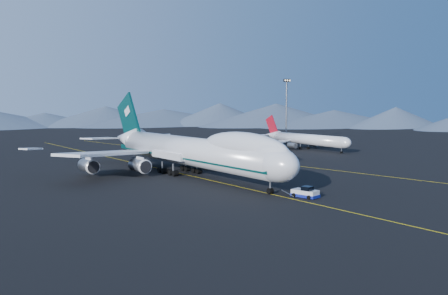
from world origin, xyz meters
TOP-DOWN VIEW (x-y plane):
  - ground at (0.00, 0.00)m, footprint 500.00×500.00m
  - taxiway_line_main at (0.00, 0.00)m, footprint 0.25×220.00m
  - taxiway_line_side at (30.00, 10.00)m, footprint 28.08×198.09m
  - mountain_ridge at (124.84, 10.92)m, footprint 374.91×567.11m
  - boeing_747 at (0.00, 0.03)m, footprint 59.62×72.43m
  - pushback_tug at (2.85, -32.61)m, footprint 3.50×5.19m
  - second_jet at (64.90, 28.17)m, footprint 35.96×40.62m
  - service_van at (30.00, 19.20)m, footprint 5.50×5.59m
  - floodlight_mast at (76.37, 49.83)m, footprint 3.14×2.35m

SIDE VIEW (x-z plane):
  - ground at x=0.00m, z-range 0.00..0.00m
  - taxiway_line_main at x=0.00m, z-range 0.01..0.01m
  - taxiway_line_side at x=30.00m, z-range 0.01..0.01m
  - pushback_tug at x=2.85m, z-range -0.39..1.70m
  - service_van at x=30.00m, z-range 0.00..1.49m
  - second_jet at x=64.90m, z-range -2.28..9.28m
  - boeing_747 at x=0.00m, z-range -3.87..15.50m
  - mountain_ridge at x=124.84m, z-range 0.00..12.00m
  - floodlight_mast at x=76.37m, z-range 0.17..25.55m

